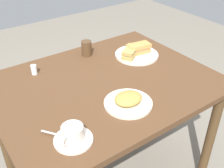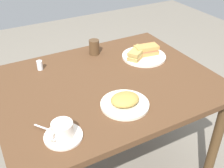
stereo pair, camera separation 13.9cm
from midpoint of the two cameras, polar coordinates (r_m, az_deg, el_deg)
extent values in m
cube|color=#51341F|center=(1.48, 1.44, -0.02)|extent=(1.16, 0.90, 0.03)
cylinder|color=#4C351D|center=(2.18, 8.04, 0.24)|extent=(0.06, 0.06, 0.70)
cylinder|color=#4C351D|center=(1.87, -18.84, -7.98)|extent=(0.06, 0.06, 0.70)
cylinder|color=#4C351D|center=(1.77, 22.76, -11.60)|extent=(0.06, 0.06, 0.70)
cylinder|color=silver|center=(1.72, 8.95, 5.63)|extent=(0.27, 0.27, 0.01)
cube|color=#BF8545|center=(1.73, 9.39, 6.41)|extent=(0.15, 0.09, 0.02)
cube|color=#B26747|center=(1.72, 9.44, 6.92)|extent=(0.14, 0.08, 0.01)
cube|color=#BE8645|center=(1.72, 9.49, 7.43)|extent=(0.15, 0.09, 0.02)
cube|color=tan|center=(1.69, 7.58, 5.80)|extent=(0.16, 0.14, 0.02)
cube|color=#D7C276|center=(1.68, 7.62, 6.28)|extent=(0.15, 0.13, 0.01)
cube|color=tan|center=(1.67, 7.66, 6.77)|extent=(0.16, 0.14, 0.02)
cylinder|color=silver|center=(1.14, -6.58, -10.85)|extent=(0.16, 0.16, 0.01)
cylinder|color=silver|center=(1.11, -6.70, -9.48)|extent=(0.09, 0.09, 0.06)
cylinder|color=#A28456|center=(1.09, -6.80, -8.40)|extent=(0.08, 0.08, 0.01)
torus|color=silver|center=(1.08, -8.39, -10.94)|extent=(0.04, 0.03, 0.04)
cube|color=silver|center=(1.18, -11.11, -8.94)|extent=(0.05, 0.07, 0.00)
ellipsoid|color=silver|center=(1.16, -9.19, -9.62)|extent=(0.03, 0.03, 0.01)
cylinder|color=beige|center=(1.29, 5.75, -4.34)|extent=(0.23, 0.23, 0.01)
ellipsoid|color=#AC883F|center=(1.28, 5.82, -3.30)|extent=(0.14, 0.11, 0.04)
cylinder|color=silver|center=(1.60, -12.39, 3.75)|extent=(0.03, 0.03, 0.06)
cylinder|color=#4D3620|center=(1.73, -1.42, 7.60)|extent=(0.06, 0.06, 0.09)
camera|label=1|loc=(0.07, -87.14, 1.86)|focal=44.03mm
camera|label=2|loc=(0.07, 92.86, -1.86)|focal=44.03mm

